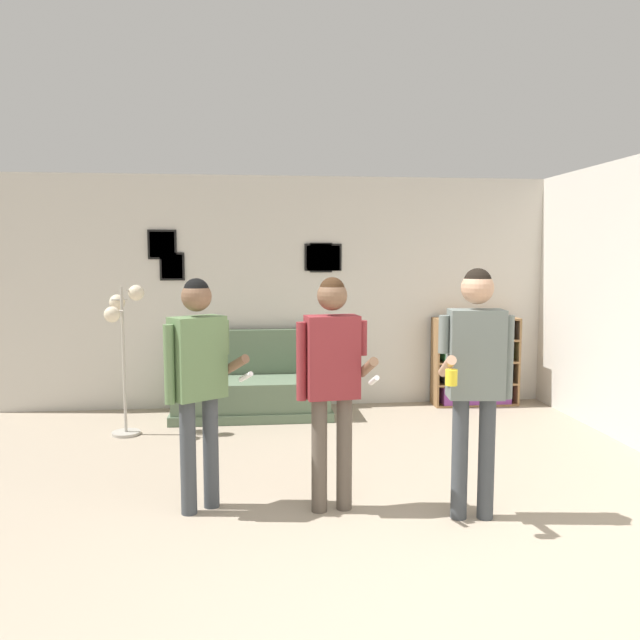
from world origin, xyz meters
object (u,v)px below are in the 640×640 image
at_px(floor_lamp, 123,328).
at_px(person_watcher_holding_cup, 475,366).
at_px(couch, 252,388).
at_px(person_player_foreground_left, 198,370).
at_px(bookshelf, 475,362).
at_px(bottle_on_floor, 215,424).
at_px(person_player_foreground_center, 332,369).
at_px(drinking_cup, 480,314).

distance_m(floor_lamp, person_watcher_holding_cup, 3.58).
relative_size(couch, floor_lamp, 1.17).
height_order(floor_lamp, person_player_foreground_left, person_player_foreground_left).
xyz_separation_m(bookshelf, bottle_on_floor, (-3.02, -0.95, -0.42)).
relative_size(person_player_foreground_center, bottle_on_floor, 6.11).
distance_m(bookshelf, person_player_foreground_left, 4.15).
xyz_separation_m(couch, person_player_foreground_center, (0.57, -2.72, 0.70)).
height_order(floor_lamp, bottle_on_floor, floor_lamp).
xyz_separation_m(person_player_foreground_left, person_watcher_holding_cup, (1.85, -0.33, 0.05)).
height_order(bookshelf, person_watcher_holding_cup, person_watcher_holding_cup).
xyz_separation_m(person_player_foreground_center, person_watcher_holding_cup, (0.93, -0.24, 0.05)).
bearing_deg(couch, bookshelf, 4.14).
bearing_deg(person_player_foreground_left, drinking_cup, 42.76).
bearing_deg(bookshelf, floor_lamp, -167.57).
relative_size(person_player_foreground_left, person_watcher_holding_cup, 0.96).
height_order(person_player_foreground_left, person_player_foreground_center, person_player_foreground_center).
relative_size(couch, bottle_on_floor, 6.55).
height_order(bookshelf, drinking_cup, drinking_cup).
bearing_deg(person_player_foreground_left, bookshelf, 43.19).
xyz_separation_m(person_player_foreground_center, bottle_on_floor, (-0.93, 1.96, -0.90)).
distance_m(person_player_foreground_center, bottle_on_floor, 2.35).
distance_m(bookshelf, drinking_cup, 0.58).
bearing_deg(floor_lamp, person_watcher_holding_cup, -39.83).
distance_m(bottle_on_floor, drinking_cup, 3.36).
distance_m(person_player_foreground_center, drinking_cup, 3.62).
bearing_deg(bookshelf, person_player_foreground_center, -125.62).
relative_size(floor_lamp, person_player_foreground_center, 0.91).
distance_m(couch, person_player_foreground_center, 2.87).
distance_m(person_watcher_holding_cup, drinking_cup, 3.38).
distance_m(floor_lamp, bottle_on_floor, 1.31).
relative_size(bookshelf, person_watcher_holding_cup, 0.61).
xyz_separation_m(couch, floor_lamp, (-1.25, -0.67, 0.77)).
height_order(person_watcher_holding_cup, bottle_on_floor, person_watcher_holding_cup).
relative_size(person_watcher_holding_cup, drinking_cup, 16.47).
relative_size(couch, bookshelf, 1.68).
distance_m(couch, person_watcher_holding_cup, 3.40).
height_order(couch, person_watcher_holding_cup, person_watcher_holding_cup).
xyz_separation_m(bookshelf, person_player_foreground_left, (-3.01, -2.82, 0.48)).
xyz_separation_m(couch, bottle_on_floor, (-0.37, -0.76, -0.20)).
height_order(person_player_foreground_left, bottle_on_floor, person_player_foreground_left).
relative_size(floor_lamp, person_watcher_holding_cup, 0.88).
bearing_deg(person_player_foreground_left, person_player_foreground_center, -5.81).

